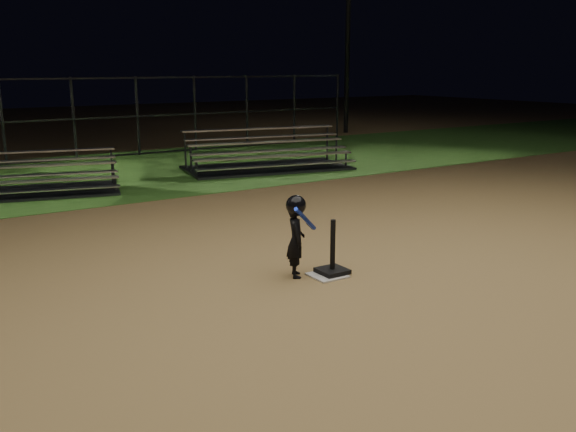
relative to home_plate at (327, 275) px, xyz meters
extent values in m
plane|color=olive|center=(0.00, 0.00, -0.01)|extent=(80.00, 80.00, 0.00)
cube|color=#30601F|center=(0.00, 10.00, -0.01)|extent=(60.00, 8.00, 0.01)
cube|color=beige|center=(0.00, 0.00, 0.00)|extent=(0.45, 0.45, 0.02)
cube|color=black|center=(0.10, 0.02, 0.04)|extent=(0.38, 0.38, 0.06)
cylinder|color=black|center=(0.10, 0.02, 0.42)|extent=(0.07, 0.07, 0.70)
imported|color=black|center=(-0.36, 0.24, 0.50)|extent=(0.38, 0.44, 1.02)
sphere|color=black|center=(-0.36, 0.24, 0.99)|extent=(0.28, 0.28, 0.28)
cylinder|color=blue|center=(-0.31, 0.09, 0.82)|extent=(0.53, 0.32, 0.43)
cylinder|color=black|center=(-0.15, 0.21, 0.68)|extent=(0.18, 0.12, 0.14)
cube|color=silver|center=(-2.34, 7.73, 0.36)|extent=(3.67, 1.11, 0.04)
cube|color=silver|center=(-2.40, 7.47, 0.19)|extent=(3.67, 1.11, 0.03)
cube|color=silver|center=(-2.22, 8.22, 0.62)|extent=(3.67, 1.11, 0.04)
cube|color=silver|center=(-2.28, 7.97, 0.45)|extent=(3.67, 1.11, 0.03)
cube|color=silver|center=(-2.09, 8.72, 0.88)|extent=(3.67, 1.11, 0.04)
cube|color=silver|center=(-2.16, 8.47, 0.71)|extent=(3.67, 1.11, 0.03)
cube|color=#38383D|center=(-2.22, 8.22, 0.02)|extent=(4.05, 2.65, 0.06)
cube|color=silver|center=(3.90, 7.72, 0.44)|extent=(4.46, 1.10, 0.04)
cube|color=silver|center=(3.84, 7.41, 0.23)|extent=(4.46, 1.10, 0.03)
cube|color=silver|center=(4.01, 8.33, 0.75)|extent=(4.46, 1.10, 0.04)
cube|color=silver|center=(3.96, 8.02, 0.55)|extent=(4.46, 1.10, 0.03)
cube|color=silver|center=(4.13, 8.93, 1.07)|extent=(4.46, 1.10, 0.04)
cube|color=silver|center=(4.07, 8.62, 0.86)|extent=(4.46, 1.10, 0.03)
cube|color=#38383D|center=(4.01, 8.33, 0.02)|extent=(4.82, 2.99, 0.07)
cube|color=#38383D|center=(0.00, 13.00, 0.04)|extent=(20.00, 0.05, 0.05)
cube|color=#38383D|center=(0.00, 13.00, 1.24)|extent=(20.00, 0.05, 0.05)
cube|color=#38383D|center=(0.00, 13.00, 2.44)|extent=(20.00, 0.05, 0.05)
cylinder|color=#38383D|center=(0.00, 13.00, 1.24)|extent=(0.08, 0.08, 2.50)
cylinder|color=#38383D|center=(5.00, 13.00, 1.24)|extent=(0.08, 0.08, 2.50)
cylinder|color=#38383D|center=(10.00, 13.00, 1.24)|extent=(0.08, 0.08, 2.50)
cylinder|color=#2D2D30|center=(12.00, 15.00, 3.99)|extent=(0.20, 0.20, 8.00)
camera|label=1|loc=(-4.88, -6.58, 2.80)|focal=39.05mm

